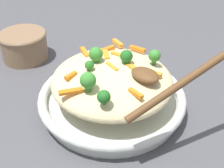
% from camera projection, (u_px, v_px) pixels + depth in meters
% --- Properties ---
extents(ground_plane, '(2.40, 2.40, 0.00)m').
position_uv_depth(ground_plane, '(112.00, 107.00, 0.60)').
color(ground_plane, '#4C4C51').
extents(serving_bowl, '(0.29, 0.29, 0.04)m').
position_uv_depth(serving_bowl, '(112.00, 99.00, 0.59)').
color(serving_bowl, silver).
rests_on(serving_bowl, ground_plane).
extents(pasta_mound, '(0.24, 0.23, 0.06)m').
position_uv_depth(pasta_mound, '(112.00, 80.00, 0.56)').
color(pasta_mound, beige).
rests_on(pasta_mound, serving_bowl).
extents(carrot_piece_0, '(0.01, 0.03, 0.01)m').
position_uv_depth(carrot_piece_0, '(108.00, 49.00, 0.61)').
color(carrot_piece_0, orange).
rests_on(carrot_piece_0, pasta_mound).
extents(carrot_piece_1, '(0.03, 0.02, 0.01)m').
position_uv_depth(carrot_piece_1, '(118.00, 43.00, 0.63)').
color(carrot_piece_1, orange).
rests_on(carrot_piece_1, pasta_mound).
extents(carrot_piece_2, '(0.04, 0.02, 0.01)m').
position_uv_depth(carrot_piece_2, '(121.00, 56.00, 0.58)').
color(carrot_piece_2, orange).
rests_on(carrot_piece_2, pasta_mound).
extents(carrot_piece_3, '(0.03, 0.01, 0.01)m').
position_uv_depth(carrot_piece_3, '(114.00, 68.00, 0.54)').
color(carrot_piece_3, orange).
rests_on(carrot_piece_3, pasta_mound).
extents(carrot_piece_4, '(0.04, 0.02, 0.01)m').
position_uv_depth(carrot_piece_4, '(85.00, 52.00, 0.60)').
color(carrot_piece_4, orange).
rests_on(carrot_piece_4, pasta_mound).
extents(carrot_piece_5, '(0.04, 0.02, 0.01)m').
position_uv_depth(carrot_piece_5, '(137.00, 49.00, 0.61)').
color(carrot_piece_5, orange).
rests_on(carrot_piece_5, pasta_mound).
extents(carrot_piece_6, '(0.03, 0.04, 0.01)m').
position_uv_depth(carrot_piece_6, '(72.00, 92.00, 0.49)').
color(carrot_piece_6, orange).
rests_on(carrot_piece_6, pasta_mound).
extents(carrot_piece_7, '(0.01, 0.03, 0.01)m').
position_uv_depth(carrot_piece_7, '(71.00, 76.00, 0.53)').
color(carrot_piece_7, orange).
rests_on(carrot_piece_7, pasta_mound).
extents(carrot_piece_8, '(0.04, 0.02, 0.01)m').
position_uv_depth(carrot_piece_8, '(134.00, 69.00, 0.54)').
color(carrot_piece_8, orange).
rests_on(carrot_piece_8, pasta_mound).
extents(carrot_piece_9, '(0.03, 0.03, 0.01)m').
position_uv_depth(carrot_piece_9, '(106.00, 55.00, 0.58)').
color(carrot_piece_9, orange).
rests_on(carrot_piece_9, pasta_mound).
extents(carrot_piece_10, '(0.03, 0.01, 0.01)m').
position_uv_depth(carrot_piece_10, '(136.00, 93.00, 0.49)').
color(carrot_piece_10, orange).
rests_on(carrot_piece_10, pasta_mound).
extents(carrot_piece_11, '(0.03, 0.01, 0.01)m').
position_uv_depth(carrot_piece_11, '(155.00, 74.00, 0.54)').
color(carrot_piece_11, orange).
rests_on(carrot_piece_11, pasta_mound).
extents(broccoli_floret_0, '(0.02, 0.02, 0.03)m').
position_uv_depth(broccoli_floret_0, '(126.00, 56.00, 0.55)').
color(broccoli_floret_0, '#205B1C').
rests_on(broccoli_floret_0, pasta_mound).
extents(broccoli_floret_1, '(0.02, 0.02, 0.03)m').
position_uv_depth(broccoli_floret_1, '(154.00, 56.00, 0.56)').
color(broccoli_floret_1, '#377928').
rests_on(broccoli_floret_1, pasta_mound).
extents(broccoli_floret_2, '(0.03, 0.03, 0.03)m').
position_uv_depth(broccoli_floret_2, '(96.00, 54.00, 0.56)').
color(broccoli_floret_2, '#377928').
rests_on(broccoli_floret_2, pasta_mound).
extents(broccoli_floret_3, '(0.03, 0.03, 0.04)m').
position_uv_depth(broccoli_floret_3, '(88.00, 81.00, 0.49)').
color(broccoli_floret_3, '#377928').
rests_on(broccoli_floret_3, pasta_mound).
extents(broccoli_floret_4, '(0.02, 0.02, 0.02)m').
position_uv_depth(broccoli_floret_4, '(89.00, 65.00, 0.54)').
color(broccoli_floret_4, '#296820').
rests_on(broccoli_floret_4, pasta_mound).
extents(broccoli_floret_5, '(0.02, 0.02, 0.02)m').
position_uv_depth(broccoli_floret_5, '(104.00, 97.00, 0.46)').
color(broccoli_floret_5, '#205B1C').
rests_on(broccoli_floret_5, pasta_mound).
extents(serving_spoon, '(0.14, 0.17, 0.08)m').
position_uv_depth(serving_spoon, '(157.00, 79.00, 0.48)').
color(serving_spoon, brown).
rests_on(serving_spoon, pasta_mound).
extents(companion_bowl, '(0.12, 0.12, 0.07)m').
position_uv_depth(companion_bowl, '(24.00, 44.00, 0.75)').
color(companion_bowl, '#8C6B4C').
rests_on(companion_bowl, ground_plane).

